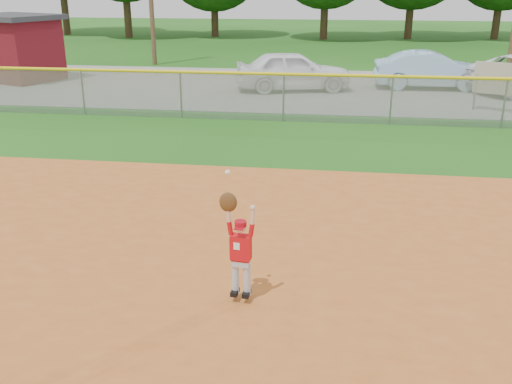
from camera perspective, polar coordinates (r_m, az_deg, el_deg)
ground at (r=9.06m, az=-3.21°, el=-7.57°), size 120.00×120.00×0.00m
parking_strip at (r=24.27m, az=4.07°, el=10.36°), size 44.00×10.00×0.03m
car_white_a at (r=23.52m, az=3.72°, el=12.02°), size 4.93×2.87×1.57m
car_blue at (r=24.94m, az=17.07°, el=11.58°), size 4.56×1.67×1.49m
utility_shed at (r=28.05m, az=-22.90°, el=13.18°), size 4.62×4.16×2.84m
sponsor_sign at (r=21.00m, az=23.52°, el=10.21°), size 1.79×0.73×1.69m
outfield_fence at (r=18.23m, az=2.78°, el=9.78°), size 40.06×0.10×1.55m
ballplayer at (r=7.75m, az=-1.72°, el=-5.39°), size 0.50×0.22×1.82m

